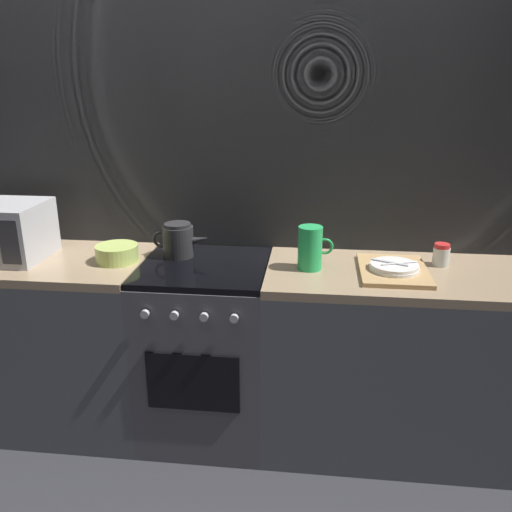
# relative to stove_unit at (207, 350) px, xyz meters

# --- Properties ---
(ground_plane) EXTENTS (8.00, 8.00, 0.00)m
(ground_plane) POSITION_rel_stove_unit_xyz_m (0.00, 0.00, -0.45)
(ground_plane) COLOR #2D2D33
(back_wall) EXTENTS (3.60, 0.05, 2.40)m
(back_wall) POSITION_rel_stove_unit_xyz_m (0.00, 0.32, 0.75)
(back_wall) COLOR gray
(back_wall) RESTS_ON ground_plane
(counter_left) EXTENTS (1.20, 0.60, 0.90)m
(counter_left) POSITION_rel_stove_unit_xyz_m (-0.90, 0.00, 0.00)
(counter_left) COLOR #515459
(counter_left) RESTS_ON ground_plane
(stove_unit) EXTENTS (0.60, 0.63, 0.90)m
(stove_unit) POSITION_rel_stove_unit_xyz_m (0.00, 0.00, 0.00)
(stove_unit) COLOR #4C4C51
(stove_unit) RESTS_ON ground_plane
(counter_right) EXTENTS (1.20, 0.60, 0.90)m
(counter_right) POSITION_rel_stove_unit_xyz_m (0.90, 0.00, 0.00)
(counter_right) COLOR #515459
(counter_right) RESTS_ON ground_plane
(kettle) EXTENTS (0.28, 0.15, 0.17)m
(kettle) POSITION_rel_stove_unit_xyz_m (-0.14, 0.10, 0.53)
(kettle) COLOR #262628
(kettle) RESTS_ON stove_unit
(mixing_bowl) EXTENTS (0.20, 0.20, 0.08)m
(mixing_bowl) POSITION_rel_stove_unit_xyz_m (-0.42, -0.01, 0.49)
(mixing_bowl) COLOR #B7D166
(mixing_bowl) RESTS_ON counter_left
(pitcher) EXTENTS (0.16, 0.11, 0.20)m
(pitcher) POSITION_rel_stove_unit_xyz_m (0.50, -0.00, 0.55)
(pitcher) COLOR green
(pitcher) RESTS_ON counter_right
(dish_pile) EXTENTS (0.30, 0.40, 0.06)m
(dish_pile) POSITION_rel_stove_unit_xyz_m (0.87, -0.02, 0.47)
(dish_pile) COLOR tan
(dish_pile) RESTS_ON counter_right
(spice_jar) EXTENTS (0.08, 0.08, 0.10)m
(spice_jar) POSITION_rel_stove_unit_xyz_m (1.10, 0.11, 0.50)
(spice_jar) COLOR silver
(spice_jar) RESTS_ON counter_right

